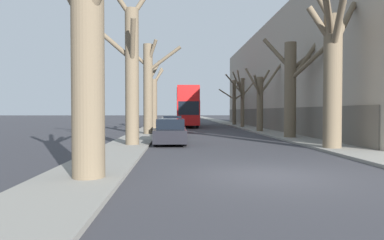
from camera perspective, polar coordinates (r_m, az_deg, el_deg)
ground_plane at (r=10.15m, az=12.65°, el=-9.08°), size 300.00×300.00×0.00m
sidewalk_left at (r=59.70m, az=-5.15°, el=-0.27°), size 2.33×120.00×0.12m
sidewalk_right at (r=60.16m, az=4.82°, el=-0.26°), size 2.33×120.00×0.12m
building_facade_right at (r=38.46m, az=18.82°, el=6.58°), size 10.08×42.77×10.69m
street_tree_left_0 at (r=9.60m, az=-16.54°, el=11.15°), size 3.66×3.87×7.39m
street_tree_left_1 at (r=18.23m, az=-10.08°, el=8.58°), size 3.82×2.51×9.53m
street_tree_left_2 at (r=26.71m, az=-7.18°, el=5.73°), size 4.03×3.79×7.28m
street_tree_left_3 at (r=35.78m, az=-6.37°, el=3.17°), size 1.68×2.03×6.56m
street_tree_right_0 at (r=17.58m, az=22.35°, el=7.98°), size 3.03×4.09×8.87m
street_tree_right_1 at (r=23.88m, az=16.36°, el=5.71°), size 4.28×3.75×6.91m
street_tree_right_2 at (r=30.60m, az=11.33°, el=3.35°), size 3.35×2.35×6.40m
street_tree_right_3 at (r=38.22m, az=8.30°, el=3.48°), size 3.75×3.29×6.28m
street_tree_right_4 at (r=45.23m, az=7.06°, el=3.15°), size 3.72×2.36×6.15m
double_decker_bus at (r=41.77m, az=-0.86°, el=2.51°), size 2.46×11.83×4.64m
parked_car_0 at (r=19.50m, az=-3.59°, el=-2.00°), size 1.75×4.47×1.42m
parked_car_1 at (r=24.92m, az=-3.39°, el=-1.36°), size 1.88×4.17×1.32m
parked_car_2 at (r=30.55m, az=-3.26°, el=-0.72°), size 1.77×4.58×1.46m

